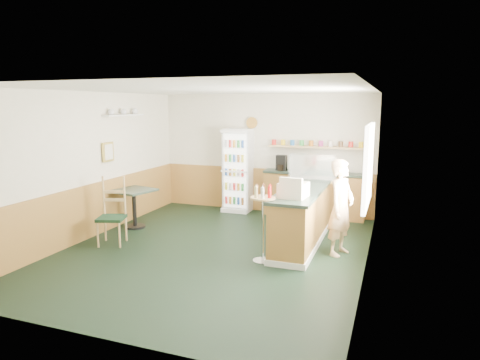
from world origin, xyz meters
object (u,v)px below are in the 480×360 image
at_px(shopkeeper, 341,208).
at_px(condiment_stand, 263,213).
at_px(cafe_chair, 114,209).
at_px(display_case, 313,168).
at_px(cash_register, 293,190).
at_px(cafe_table, 134,201).
at_px(drinks_fridge, 238,170).

xyz_separation_m(shopkeeper, condiment_stand, (-1.11, -0.77, -0.01)).
distance_m(shopkeeper, cafe_chair, 3.96).
distance_m(display_case, cash_register, 1.64).
bearing_deg(display_case, cafe_chair, -148.40).
relative_size(cash_register, cafe_chair, 0.36).
relative_size(cash_register, cafe_table, 0.50).
bearing_deg(cafe_table, cash_register, -10.38).
height_order(display_case, cash_register, display_case).
distance_m(shopkeeper, condiment_stand, 1.35).
height_order(drinks_fridge, shopkeeper, drinks_fridge).
xyz_separation_m(condiment_stand, cafe_chair, (-2.77, 0.01, -0.16)).
xyz_separation_m(drinks_fridge, cafe_chair, (-1.25, -2.97, -0.33)).
xyz_separation_m(display_case, condiment_stand, (-0.41, -1.96, -0.47)).
distance_m(condiment_stand, cafe_table, 3.15).
distance_m(display_case, cafe_chair, 3.79).
height_order(shopkeeper, cafe_table, shopkeeper).
xyz_separation_m(cash_register, cafe_table, (-3.40, 0.62, -0.57)).
relative_size(cafe_table, cafe_chair, 0.72).
height_order(display_case, cafe_chair, display_case).
distance_m(drinks_fridge, display_case, 2.20).
xyz_separation_m(cash_register, condiment_stand, (-0.41, -0.32, -0.34)).
height_order(drinks_fridge, cash_register, drinks_fridge).
bearing_deg(cafe_table, drinks_fridge, 53.96).
distance_m(condiment_stand, cafe_chair, 2.78).
xyz_separation_m(display_case, cash_register, (0.00, -1.64, -0.13)).
distance_m(drinks_fridge, shopkeeper, 3.43).
relative_size(display_case, cash_register, 2.04).
bearing_deg(condiment_stand, cash_register, 38.66).
bearing_deg(cafe_table, cafe_chair, -76.77).
height_order(cash_register, cafe_table, cash_register).
distance_m(cash_register, shopkeeper, 0.89).
height_order(cash_register, condiment_stand, cash_register).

